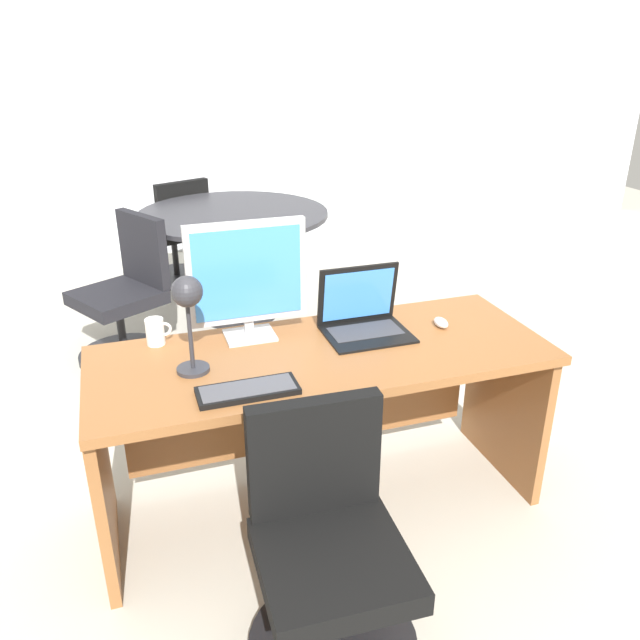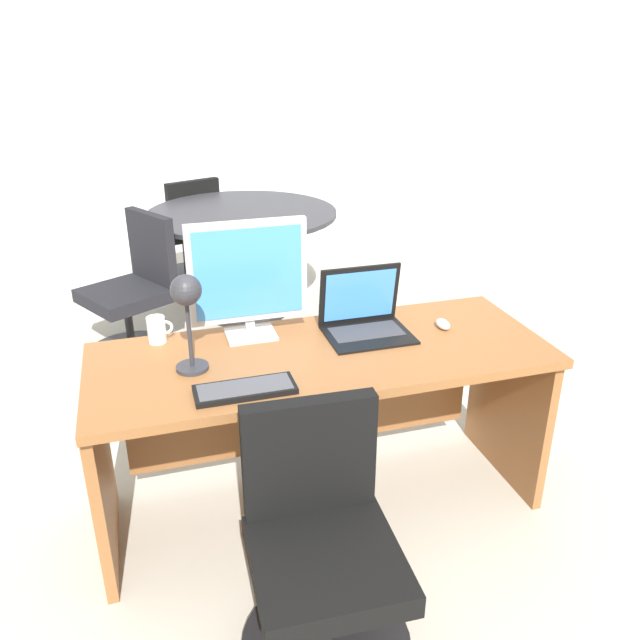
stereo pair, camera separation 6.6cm
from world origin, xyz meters
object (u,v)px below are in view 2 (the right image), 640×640
Objects in this scene: desk at (319,393)px; meeting_chair_near at (188,239)px; monitor at (248,275)px; keyboard at (245,389)px; office_chair at (322,561)px; mouse at (443,324)px; laptop at (363,312)px; meeting_chair_far at (135,300)px; meeting_table at (243,237)px; desk_lamp at (187,303)px; coffee_mug at (157,330)px.

meeting_chair_near reaches higher than desk.
desk is 3.70× the size of monitor.
keyboard is 0.61m from office_chair.
laptop is at bearing 165.10° from mouse.
meeting_chair_far reaches higher than meeting_chair_near.
meeting_chair_near reaches higher than meeting_table.
laptop reaches higher than meeting_chair_far.
monitor reaches higher than laptop.
desk_lamp is (-0.50, -0.07, 0.48)m from desk.
mouse reaches higher than keyboard.
desk_lamp is 2.32m from meeting_table.
monitor is at bearing -99.13° from meeting_table.
meeting_chair_near is (-0.32, 0.83, -0.23)m from meeting_table.
monitor reaches higher than desk.
coffee_mug is at bearing 109.77° from desk_lamp.
monitor is 1.40× the size of laptop.
meeting_chair_near is (0.10, 3.23, -0.40)m from keyboard.
keyboard is 2.44m from meeting_table.
desk is 0.49m from keyboard.
keyboard is at bearing -51.74° from desk_lamp.
meeting_table is at bearing 94.10° from laptop.
laptop reaches higher than mouse.
desk is 0.59m from mouse.
desk_lamp is (-0.26, -0.24, 0.01)m from monitor.
desk is at bearing 8.12° from desk_lamp.
meeting_chair_far is (-0.77, -0.44, -0.22)m from meeting_table.
coffee_mug reaches higher than office_chair.
coffee_mug is (-0.83, 0.12, -0.03)m from laptop.
monitor is 2.87m from meeting_chair_near.
desk_lamp reaches higher than laptop.
coffee_mug is (-0.26, 0.49, 0.04)m from keyboard.
monitor is 0.56× the size of meeting_chair_near.
office_chair is at bearing -63.50° from desk_lamp.
meeting_chair_far is (-1.25, 1.68, -0.40)m from mouse.
monitor reaches higher than meeting_chair_far.
monitor is 0.37× the size of meeting_table.
office_chair is at bearing -65.61° from coffee_mug.
desk_lamp is 0.29× the size of meeting_table.
laptop is (0.46, -0.07, -0.18)m from monitor.
meeting_chair_far reaches higher than desk.
meeting_chair_far is (-0.46, 1.52, -0.65)m from monitor.
office_chair is (-0.41, -0.79, -0.49)m from laptop.
laptop is 0.98× the size of keyboard.
meeting_chair_near is at bearing 110.96° from meeting_table.
desk is 2.15× the size of office_chair.
coffee_mug is at bearing -97.51° from meeting_chair_near.
meeting_chair_near is at bearing 70.36° from meeting_chair_far.
meeting_chair_far reaches higher than keyboard.
monitor is 0.43m from coffee_mug.
meeting_chair_near is 1.35m from meeting_chair_far.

